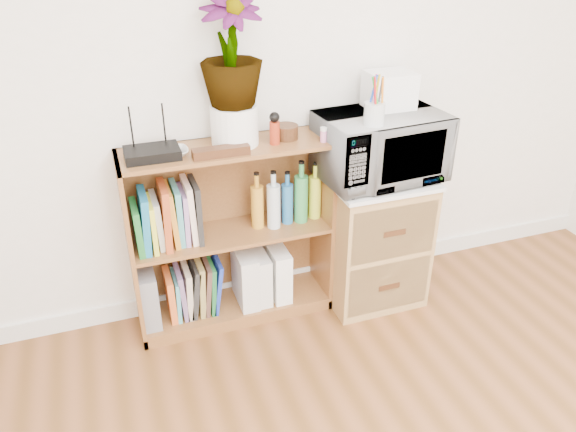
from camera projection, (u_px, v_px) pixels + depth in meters
name	position (u px, v px, depth m)	size (l,w,h in m)	color
skirting_board	(288.00, 277.00, 3.22)	(4.00, 0.02, 0.10)	white
bookshelf	(231.00, 236.00, 2.80)	(1.00, 0.30, 0.95)	brown
wicker_unit	(372.00, 239.00, 3.02)	(0.50, 0.45, 0.70)	#9E7542
microwave	(380.00, 147.00, 2.75)	(0.59, 0.40, 0.33)	white
pen_cup	(374.00, 114.00, 2.52)	(0.09, 0.09, 0.10)	silver
small_appliance	(389.00, 90.00, 2.72)	(0.22, 0.18, 0.17)	white
router	(152.00, 153.00, 2.45)	(0.24, 0.16, 0.04)	black
white_bowl	(174.00, 152.00, 2.47)	(0.13, 0.13, 0.03)	white
plant_pot	(234.00, 125.00, 2.56)	(0.22, 0.22, 0.18)	white
potted_plant	(231.00, 50.00, 2.40)	(0.27, 0.27, 0.49)	#39772F
trinket_box	(221.00, 152.00, 2.47)	(0.25, 0.06, 0.04)	#371C0F
kokeshi_doll	(275.00, 133.00, 2.58)	(0.05, 0.05, 0.11)	#992A12
wooden_bowl	(286.00, 132.00, 2.65)	(0.11, 0.11, 0.07)	#351F0E
paint_jars	(330.00, 136.00, 2.62)	(0.10, 0.04, 0.05)	#CD7286
file_box	(148.00, 295.00, 2.79)	(0.09, 0.24, 0.30)	gray
magazine_holder_left	(245.00, 277.00, 2.93)	(0.09, 0.24, 0.30)	silver
magazine_holder_mid	(259.00, 276.00, 2.96)	(0.09, 0.22, 0.28)	silver
magazine_holder_right	(278.00, 271.00, 2.99)	(0.09, 0.23, 0.29)	white
cookbooks	(167.00, 217.00, 2.63)	(0.31, 0.20, 0.31)	#1E702D
liquor_bottles	(294.00, 195.00, 2.81)	(0.45, 0.07, 0.32)	gold
lower_books	(193.00, 289.00, 2.87)	(0.28, 0.19, 0.29)	orange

